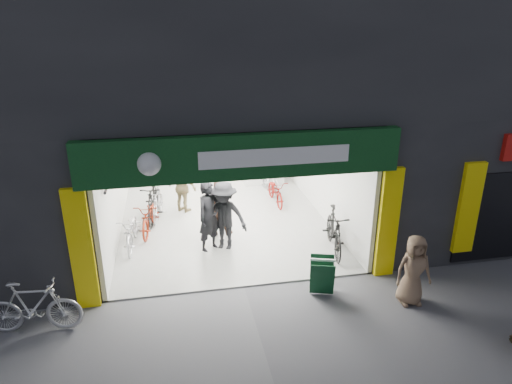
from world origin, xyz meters
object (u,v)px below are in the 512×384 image
object	(u,v)px
sandwich_board	(322,275)
pedestrian_near	(413,270)
parked_bike	(33,307)
bike_left_front	(132,231)
bike_right_front	(334,231)

from	to	relation	value
sandwich_board	pedestrian_near	bearing A→B (deg)	-5.39
parked_bike	pedestrian_near	distance (m)	7.44
pedestrian_near	sandwich_board	bearing A→B (deg)	161.69
bike_left_front	pedestrian_near	size ratio (longest dim) A/B	1.13
pedestrian_near	bike_left_front	bearing A→B (deg)	151.95
bike_right_front	parked_bike	xyz separation A→B (m)	(-6.62, -1.91, -0.03)
bike_left_front	parked_bike	distance (m)	3.55
bike_right_front	parked_bike	world-z (taller)	bike_right_front
bike_right_front	sandwich_board	xyz separation A→B (m)	(-0.89, -1.71, -0.13)
parked_bike	bike_right_front	bearing A→B (deg)	-68.04
sandwich_board	bike_left_front	bearing A→B (deg)	161.35
bike_left_front	bike_right_front	world-z (taller)	bike_right_front
bike_right_front	pedestrian_near	bearing A→B (deg)	-61.54
bike_right_front	parked_bike	bearing A→B (deg)	-153.75
bike_left_front	pedestrian_near	distance (m)	6.87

